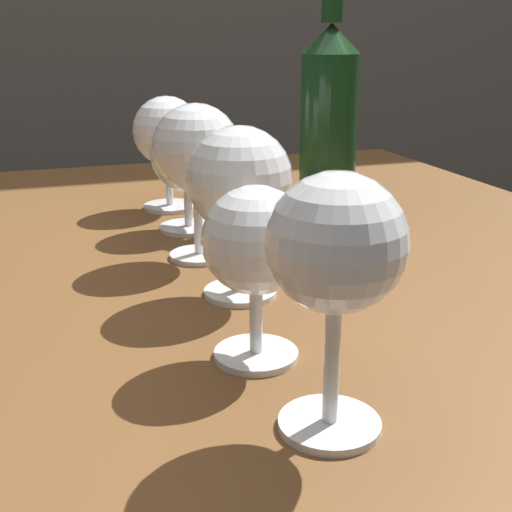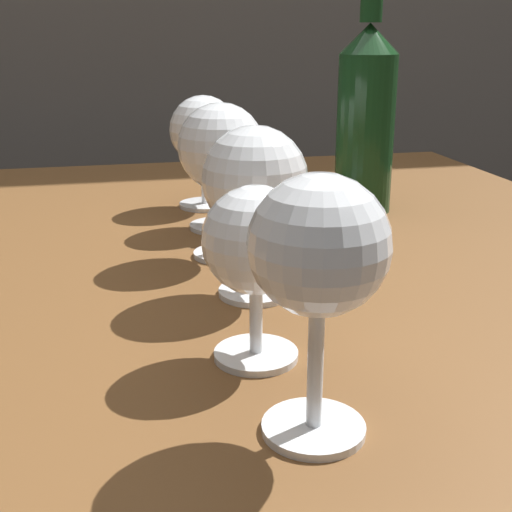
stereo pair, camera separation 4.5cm
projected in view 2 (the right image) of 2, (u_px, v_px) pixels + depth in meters
dining_table at (143, 339)px, 0.73m from camera, size 1.14×0.96×0.77m
wine_glass_merlot at (319, 253)px, 0.35m from camera, size 0.08×0.08×0.15m
wine_glass_cabernet at (256, 246)px, 0.45m from camera, size 0.07×0.07×0.12m
wine_glass_amber at (255, 183)px, 0.56m from camera, size 0.09×0.09×0.15m
wine_glass_chardonnay at (221, 150)px, 0.65m from camera, size 0.08×0.08×0.15m
wine_glass_white at (217, 157)px, 0.76m from camera, size 0.08×0.08×0.13m
wine_glass_pinot at (204, 132)px, 0.85m from camera, size 0.08×0.08×0.14m
wine_bottle at (366, 113)px, 0.82m from camera, size 0.07×0.07×0.32m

